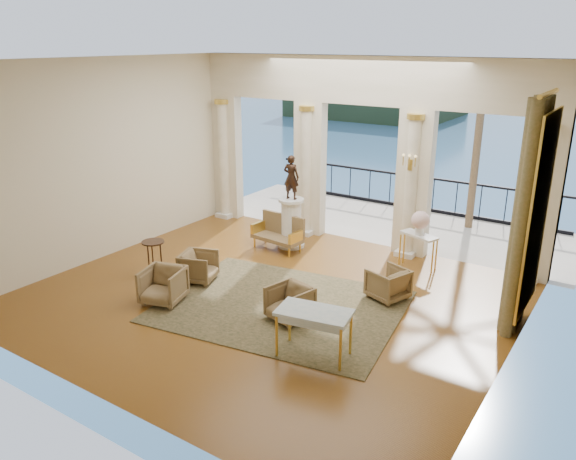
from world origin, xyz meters
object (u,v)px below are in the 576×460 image
Objects in this scene: settee at (279,232)px; statue at (291,177)px; armchair_d at (198,265)px; pedestal at (291,224)px; side_table at (153,246)px; game_table at (314,316)px; armchair_a at (163,284)px; armchair_b at (290,302)px; console_table at (419,240)px; armchair_c at (388,282)px.

settee is 1.37m from statue.
armchair_d is 2.87m from pedestal.
pedestal is 1.56× the size of side_table.
side_table is at bearing -115.15° from pedestal.
statue is (-3.07, 4.02, 1.03)m from game_table.
armchair_d is at bearing 79.18° from armchair_a.
armchair_b is 4.05m from statue.
console_table is (3.11, 0.38, 0.08)m from pedestal.
game_table reaches higher than armchair_d.
armchair_b is at bearing 130.32° from game_table.
settee is at bearing -147.95° from console_table.
armchair_a is at bearing -87.81° from settee.
statue reaches higher than armchair_c.
console_table is at bearing 34.87° from armchair_a.
armchair_d is 0.58× the size of pedestal.
game_table is 1.62× the size of side_table.
side_table is at bearing -121.95° from console_table.
settee reaches higher than side_table.
game_table is 4.62m from side_table.
game_table is 4.40m from console_table.
side_table is (-1.31, -2.84, 0.25)m from settee.
statue is 1.17× the size of console_table.
armchair_a is 1.41m from side_table.
armchair_a is 0.72× the size of statue.
armchair_a is 2.54m from armchair_b.
game_table is at bearing -43.77° from settee.
statue is (0.36, 3.96, 1.36)m from armchair_a.
armchair_b is 3.81m from pedestal.
statue is at bearing -152.48° from console_table.
armchair_c is 0.89× the size of side_table.
armchair_d is 2.56m from settee.
armchair_d is at bearing -49.09° from armchair_c.
game_table is 1.39× the size of console_table.
console_table is at bearing 16.84° from settee.
armchair_b is at bearing -85.65° from console_table.
statue reaches higher than side_table.
settee is at bearing -26.47° from armchair_d.
armchair_d is 4.81m from console_table.
armchair_b is 0.91× the size of side_table.
armchair_b reaches higher than armchair_d.
armchair_b is at bearing -1.18° from side_table.
statue reaches higher than armchair_a.
game_table reaches higher than armchair_a.
statue is at bearing 136.80° from armchair_b.
settee is 1.04× the size of game_table.
pedestal is at bearing -94.05° from armchair_c.
armchair_d is 0.78× the size of console_table.
armchair_b is 3.73m from console_table.
statue is at bearing -28.85° from armchair_d.
side_table reaches higher than armchair_b.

